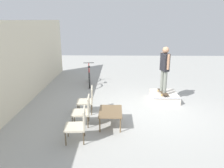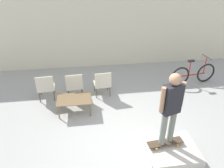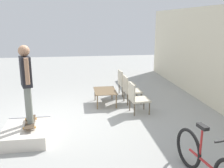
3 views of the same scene
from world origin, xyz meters
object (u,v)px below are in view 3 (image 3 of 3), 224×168
patio_chair_center (130,89)px  skate_ramp_box (26,133)px  person_skater (26,78)px  coffee_table (105,92)px  patio_chair_right (136,97)px  patio_chair_left (124,82)px  bicycle (207,163)px  skateboard_on_ramp (30,122)px

patio_chair_center → skate_ramp_box: bearing=123.6°
person_skater → coffee_table: size_ratio=1.74×
coffee_table → patio_chair_right: patio_chair_right is taller
skate_ramp_box → coffee_table: 2.96m
coffee_table → patio_chair_right: size_ratio=1.11×
skate_ramp_box → coffee_table: bearing=136.5°
coffee_table → patio_chair_left: 1.18m
skate_ramp_box → bicycle: 3.77m
patio_chair_left → patio_chair_center: size_ratio=1.00×
person_skater → patio_chair_right: bearing=95.2°
skate_ramp_box → patio_chair_left: (-3.02, 2.81, 0.33)m
person_skater → coffee_table: person_skater is taller
coffee_table → patio_chair_left: patio_chair_left is taller
skate_ramp_box → patio_chair_center: (-2.13, 2.81, 0.33)m
coffee_table → person_skater: bearing=-43.6°
skateboard_on_ramp → patio_chair_right: 2.95m
patio_chair_left → patio_chair_center: (0.89, -0.00, 0.00)m
person_skater → patio_chair_right: person_skater is taller
skateboard_on_ramp → patio_chair_right: bearing=107.1°
skateboard_on_ramp → patio_chair_center: (-2.03, 2.72, 0.11)m
patio_chair_center → skateboard_on_ramp: bearing=123.0°
skate_ramp_box → skateboard_on_ramp: bearing=140.2°
skateboard_on_ramp → patio_chair_right: patio_chair_right is taller
patio_chair_right → patio_chair_center: bearing=-4.6°
skate_ramp_box → coffee_table: coffee_table is taller
skate_ramp_box → person_skater: bearing=140.2°
coffee_table → bicycle: bicycle is taller
patio_chair_center → patio_chair_right: bearing=176.4°
bicycle → skateboard_on_ramp: bearing=-133.1°
skate_ramp_box → skateboard_on_ramp: 0.26m
skateboard_on_ramp → patio_chair_left: 3.99m
patio_chair_center → bicycle: (4.17, 0.35, -0.09)m
coffee_table → patio_chair_left: bearing=138.4°
person_skater → patio_chair_left: bearing=119.6°
skate_ramp_box → patio_chair_center: bearing=127.2°
coffee_table → patio_chair_center: (0.01, 0.79, 0.07)m
skateboard_on_ramp → patio_chair_center: size_ratio=0.94×
patio_chair_center → patio_chair_right: 0.89m
patio_chair_right → bicycle: size_ratio=0.50×
skate_ramp_box → patio_chair_left: bearing=137.1°
coffee_table → patio_chair_center: 0.79m
patio_chair_left → patio_chair_right: (1.78, -0.00, 0.00)m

